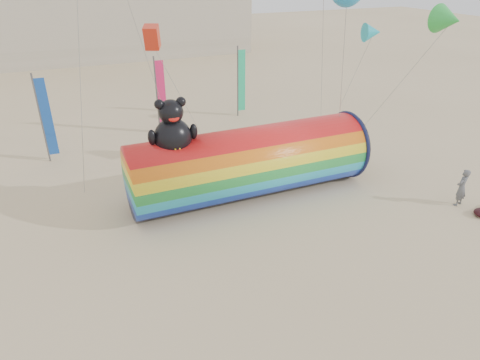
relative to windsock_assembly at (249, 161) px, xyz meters
name	(u,v)px	position (x,y,z in m)	size (l,w,h in m)	color
ground	(243,249)	(-2.20, -4.27, -1.82)	(160.00, 160.00, 0.00)	#CCB58C
windsock_assembly	(249,161)	(0.00, 0.00, 0.00)	(11.91, 3.63, 5.49)	red
kite_handler	(462,188)	(8.83, -5.08, -0.88)	(0.69, 0.45, 1.89)	#54575C
festival_banners	(157,96)	(-2.12, 10.01, 0.82)	(14.13, 3.37, 5.20)	#59595E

